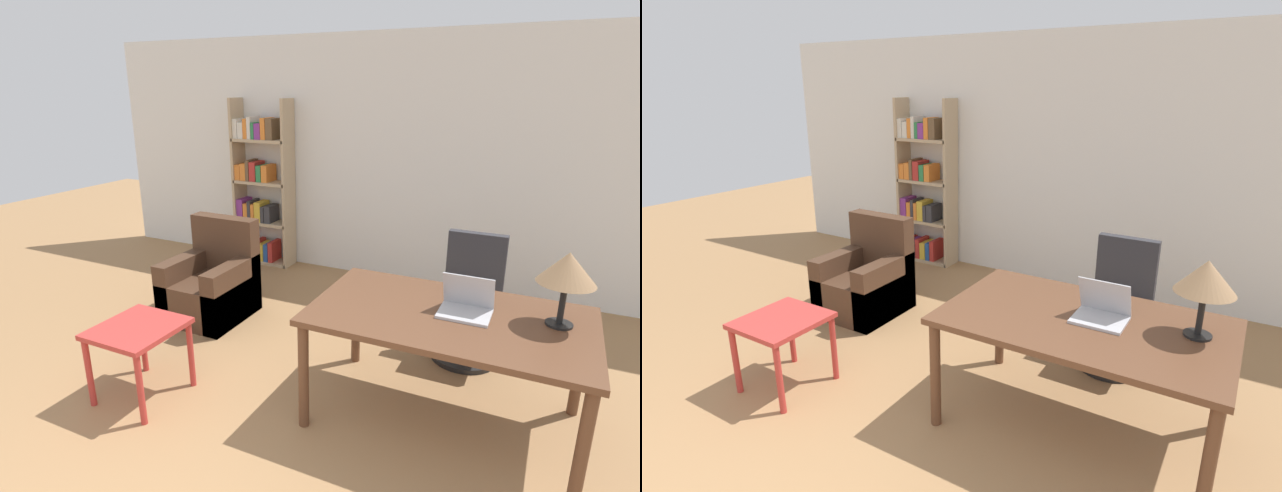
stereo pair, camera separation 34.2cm
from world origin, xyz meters
The scene contains 8 objects.
wall_back centered at (0.00, 4.53, 1.35)m, with size 8.00×0.06×2.70m.
desk centered at (0.96, 2.13, 0.69)m, with size 1.72×1.03×0.78m.
laptop centered at (1.05, 2.18, 0.83)m, with size 0.31×0.26×0.25m.
table_lamp centered at (1.58, 2.26, 1.13)m, with size 0.33×0.33×0.46m.
office_chair centered at (0.94, 3.08, 0.46)m, with size 0.53×0.53×1.02m.
side_table_blue centered at (-1.04, 1.47, 0.46)m, with size 0.54×0.57×0.55m.
armchair centered at (-1.42, 2.78, 0.30)m, with size 0.70×0.75×0.93m.
bookshelf centered at (-1.84, 4.34, 0.91)m, with size 0.74×0.28×2.01m.
Camera 1 is at (1.47, -0.79, 2.14)m, focal length 28.00 mm.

